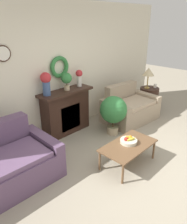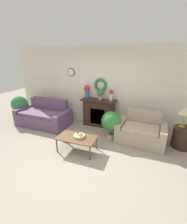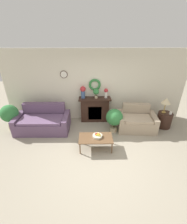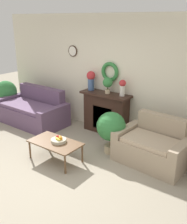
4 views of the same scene
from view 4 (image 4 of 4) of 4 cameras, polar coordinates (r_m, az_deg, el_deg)
ground_plane at (r=4.87m, az=-11.68°, el=-12.74°), size 16.00×16.00×0.00m
wall_back at (r=6.08m, az=4.21°, el=7.99°), size 6.80×0.15×2.70m
fireplace at (r=6.16m, az=2.72°, el=-0.14°), size 1.21×0.41×0.97m
couch_left at (r=6.97m, az=-13.06°, el=0.22°), size 1.87×1.00×0.90m
loveseat_right at (r=5.08m, az=12.85°, el=-7.43°), size 1.38×0.97×0.86m
coffee_table at (r=5.03m, az=-8.32°, el=-6.83°), size 1.00×0.56×0.39m
fruit_bowl at (r=4.98m, az=-7.59°, el=-6.05°), size 0.29×0.29×0.12m
vase_on_mantel_left at (r=6.20m, az=-0.54°, el=7.17°), size 0.21×0.21×0.45m
vase_on_mantel_right at (r=5.76m, az=6.31°, el=5.53°), size 0.15×0.15×0.36m
potted_plant_on_mantel at (r=5.92m, az=3.12°, el=6.23°), size 0.23×0.23×0.37m
potted_plant_floor_by_couch at (r=7.80m, az=-18.50°, el=3.96°), size 0.61×0.61×0.94m
potted_plant_floor_by_loveseat at (r=5.19m, az=3.84°, el=-3.40°), size 0.58×0.58×0.86m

